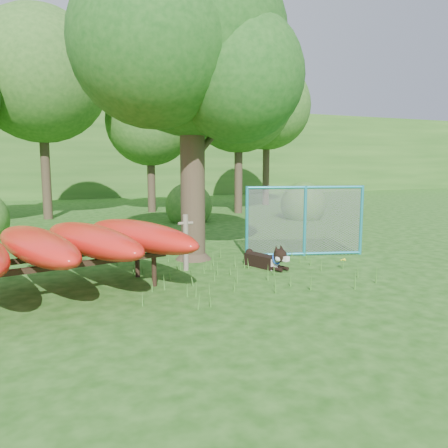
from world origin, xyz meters
name	(u,v)px	position (x,y,z in m)	size (l,w,h in m)	color
ground	(239,288)	(0.00, 0.00, 0.00)	(80.00, 80.00, 0.00)	#18480E
oak_tree	(189,50)	(-0.03, 2.64, 4.70)	(5.31, 4.74, 7.04)	#372B1E
wooden_post	(186,241)	(-0.48, 1.65, 0.62)	(0.32, 0.11, 1.17)	#6F6653
kayak_rack	(64,243)	(-2.88, 0.82, 0.89)	(4.41, 3.94, 1.16)	black
husky_dog	(268,259)	(1.19, 1.13, 0.19)	(0.62, 1.21, 0.55)	black
fence_section	(305,221)	(2.62, 1.93, 0.85)	(2.81, 0.89, 2.83)	#28A1BC
wildflower_clump	(343,261)	(2.62, 0.44, 0.19)	(0.11, 0.10, 0.23)	#407E29
bg_tree_b	(40,75)	(-3.00, 12.00, 5.61)	(5.20, 5.20, 8.22)	#372B1E
bg_tree_c	(150,122)	(1.50, 13.00, 4.11)	(4.00, 4.00, 6.12)	#372B1E
bg_tree_d	(239,98)	(5.00, 11.00, 5.08)	(4.80, 4.80, 7.50)	#372B1E
bg_tree_e	(267,106)	(8.00, 14.00, 5.23)	(4.60, 4.60, 7.55)	#372B1E
shrub_right	(303,219)	(6.50, 8.00, 0.00)	(1.80, 1.80, 1.80)	#2D5F1E
shrub_mid	(189,222)	(2.00, 9.00, 0.00)	(1.80, 1.80, 1.80)	#2D5F1E
wooded_hillside	(85,153)	(0.00, 28.00, 3.00)	(80.00, 12.00, 6.00)	#2D5F1E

